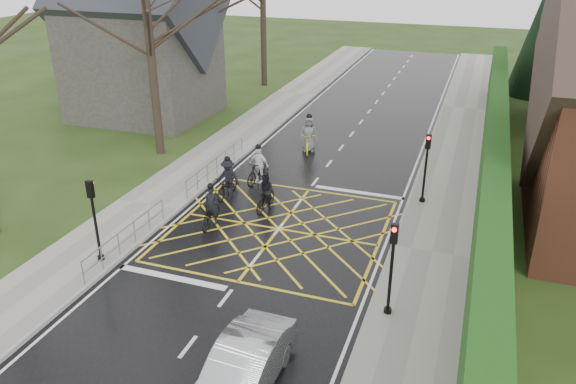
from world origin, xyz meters
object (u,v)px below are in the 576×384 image
Objects in this scene: cyclist_back at (266,195)px; cyclist_mid at (228,182)px; cyclist_front at (258,169)px; cyclist_rear at (211,212)px; cyclist_lead at (309,139)px; car at (242,370)px.

cyclist_mid is (-2.11, 0.75, 0.03)m from cyclist_back.
cyclist_rear is at bearing -82.71° from cyclist_front.
cyclist_rear is at bearing -123.20° from cyclist_back.
cyclist_back is 2.24m from cyclist_mid.
cyclist_lead is at bearing 97.89° from cyclist_back.
cyclist_back is at bearing 109.02° from car.
cyclist_rear is 1.09× the size of cyclist_back.
cyclist_mid is at bearing 164.98° from cyclist_back.
cyclist_rear is 2.83m from cyclist_mid.
cyclist_mid is 0.86× the size of cyclist_lead.
car is (5.41, -10.78, 0.01)m from cyclist_mid.
cyclist_mid is at bearing 95.36° from cyclist_rear.
cyclist_back is at bearing -52.14° from cyclist_front.
cyclist_back is at bearing -18.30° from cyclist_mid.
cyclist_lead is (1.13, 9.44, 0.14)m from cyclist_rear.
cyclist_mid is at bearing 117.47° from car.
cyclist_back is 0.77× the size of cyclist_lead.
cyclist_mid is (-0.55, 2.77, 0.10)m from cyclist_rear.
cyclist_rear is 9.51m from cyclist_lead.
cyclist_front is at bearing 69.37° from cyclist_mid.
cyclist_rear is at bearing 122.08° from car.
car is at bearing -93.16° from cyclist_lead.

